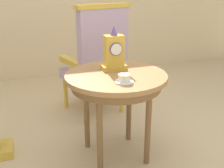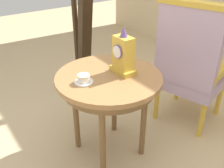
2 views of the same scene
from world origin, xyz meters
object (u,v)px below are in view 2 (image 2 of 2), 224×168
object	(u,v)px
armchair	(190,65)
harp	(82,32)
side_table	(109,85)
teacup_left	(84,79)
mantel_clock	(123,55)

from	to	relation	value
armchair	harp	size ratio (longest dim) A/B	0.65
armchair	harp	xyz separation A→B (m)	(-1.00, -0.47, 0.11)
side_table	harp	world-z (taller)	harp
side_table	teacup_left	distance (m)	0.22
harp	side_table	bearing A→B (deg)	-19.01
armchair	harp	world-z (taller)	harp
side_table	armchair	bearing A→B (deg)	83.81
mantel_clock	armchair	size ratio (longest dim) A/B	0.29
teacup_left	armchair	xyz separation A→B (m)	(0.10, 0.99, -0.13)
mantel_clock	side_table	bearing A→B (deg)	-100.77
armchair	teacup_left	bearing A→B (deg)	-95.61
armchair	mantel_clock	bearing A→B (deg)	-95.46
side_table	mantel_clock	world-z (taller)	mantel_clock
harp	teacup_left	bearing A→B (deg)	-29.41
teacup_left	armchair	bearing A→B (deg)	84.39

